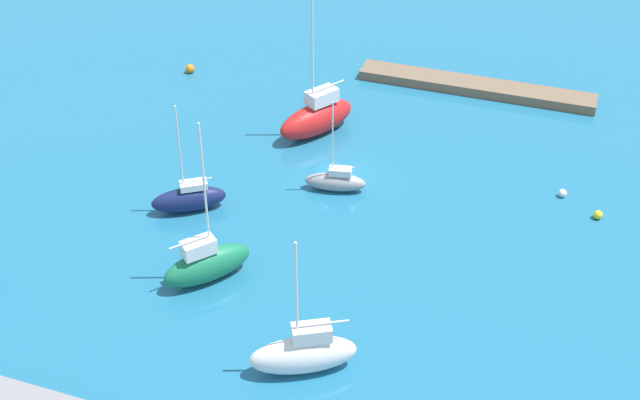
# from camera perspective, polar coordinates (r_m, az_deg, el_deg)

# --- Properties ---
(water) EXTENTS (160.00, 160.00, 0.00)m
(water) POSITION_cam_1_polar(r_m,az_deg,el_deg) (69.94, 1.49, 1.47)
(water) COLOR #1E668C
(water) RESTS_ON ground
(pier_dock) EXTENTS (22.31, 2.84, 0.90)m
(pier_dock) POSITION_cam_1_polar(r_m,az_deg,el_deg) (83.87, 10.22, 7.38)
(pier_dock) COLOR brown
(pier_dock) RESTS_ON ground
(sailboat_gray_by_breakwater) EXTENTS (5.06, 2.39, 7.89)m
(sailboat_gray_by_breakwater) POSITION_cam_1_polar(r_m,az_deg,el_deg) (68.03, 1.03, 1.27)
(sailboat_gray_by_breakwater) COLOR gray
(sailboat_gray_by_breakwater) RESTS_ON water
(sailboat_white_outer_mooring) EXTENTS (6.69, 4.83, 9.88)m
(sailboat_white_outer_mooring) POSITION_cam_1_polar(r_m,az_deg,el_deg) (52.64, -1.07, -10.05)
(sailboat_white_outer_mooring) COLOR white
(sailboat_white_outer_mooring) RESTS_ON water
(sailboat_red_far_north) EXTENTS (6.19, 7.82, 12.80)m
(sailboat_red_far_north) POSITION_cam_1_polar(r_m,az_deg,el_deg) (75.09, -0.22, 5.50)
(sailboat_red_far_north) COLOR red
(sailboat_red_far_north) RESTS_ON water
(sailboat_green_lone_south) EXTENTS (5.63, 6.18, 12.31)m
(sailboat_green_lone_south) POSITION_cam_1_polar(r_m,az_deg,el_deg) (59.43, -7.50, -4.15)
(sailboat_green_lone_south) COLOR #19724C
(sailboat_green_lone_south) RESTS_ON water
(sailboat_navy_off_beacon) EXTENTS (5.72, 4.61, 9.12)m
(sailboat_navy_off_beacon) POSITION_cam_1_polar(r_m,az_deg,el_deg) (66.40, -8.63, 0.11)
(sailboat_navy_off_beacon) COLOR #141E4C
(sailboat_navy_off_beacon) RESTS_ON water
(mooring_buoy_white) EXTENTS (0.66, 0.66, 0.66)m
(mooring_buoy_white) POSITION_cam_1_polar(r_m,az_deg,el_deg) (70.16, 15.70, 0.44)
(mooring_buoy_white) COLOR white
(mooring_buoy_white) RESTS_ON water
(mooring_buoy_orange) EXTENTS (0.87, 0.87, 0.87)m
(mooring_buoy_orange) POSITION_cam_1_polar(r_m,az_deg,el_deg) (86.90, -8.57, 8.57)
(mooring_buoy_orange) COLOR orange
(mooring_buoy_orange) RESTS_ON water
(mooring_buoy_yellow) EXTENTS (0.69, 0.69, 0.69)m
(mooring_buoy_yellow) POSITION_cam_1_polar(r_m,az_deg,el_deg) (68.47, 17.87, -0.93)
(mooring_buoy_yellow) COLOR yellow
(mooring_buoy_yellow) RESTS_ON water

